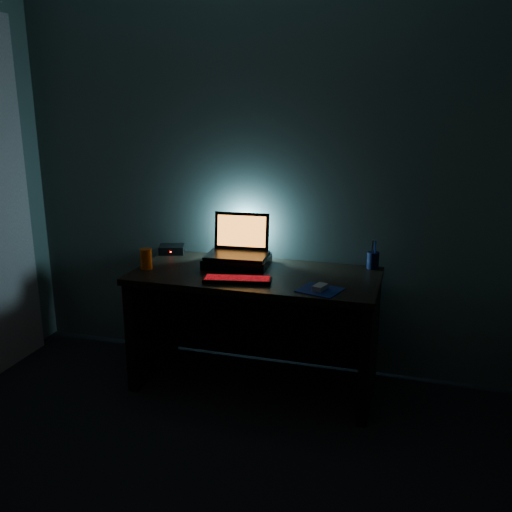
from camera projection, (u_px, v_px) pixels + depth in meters
The scene contains 10 objects.
room at pixel (115, 269), 1.85m from camera, with size 3.50×4.00×2.50m.
desk at pixel (258, 309), 3.60m from camera, with size 1.50×0.70×0.75m.
riser at pixel (237, 261), 3.62m from camera, with size 0.40×0.30×0.06m, color black.
laptop at pixel (239, 245), 3.65m from camera, with size 0.40×0.31×0.26m.
keyboard at pixel (237, 279), 3.32m from camera, with size 0.41×0.20×0.02m.
mousepad at pixel (320, 290), 3.17m from camera, with size 0.22×0.20×0.00m, color navy.
mouse at pixel (320, 287), 3.17m from camera, with size 0.06×0.09×0.03m, color gray.
pen_cup at pixel (373, 260), 3.56m from camera, with size 0.07×0.07×0.11m, color black.
juice_glass at pixel (146, 259), 3.55m from camera, with size 0.07×0.07×0.13m, color #CF520A.
router at pixel (172, 249), 3.91m from camera, with size 0.20×0.18×0.06m.
Camera 1 is at (0.93, -1.57, 1.79)m, focal length 40.00 mm.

